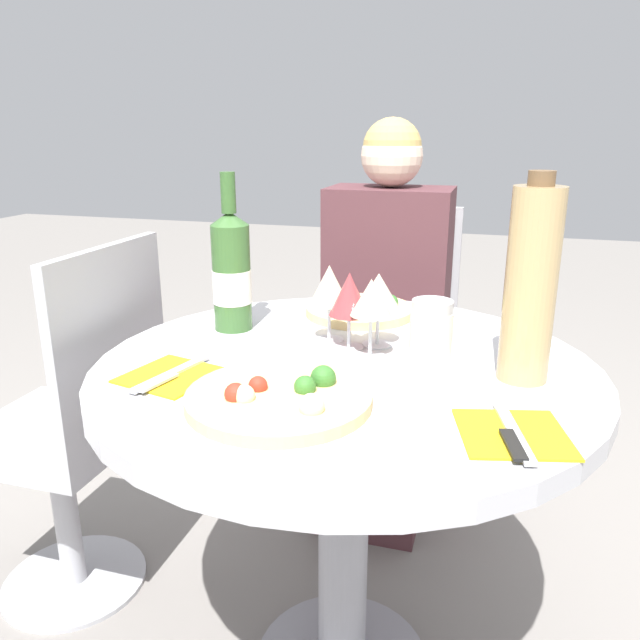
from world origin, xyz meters
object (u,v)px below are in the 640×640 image
at_px(dining_table, 345,425).
at_px(chair_behind_diner, 389,352).
at_px(seated_diner, 381,343).
at_px(chair_empty_side, 78,436).
at_px(tall_carafe, 531,285).
at_px(pizza_large, 280,397).
at_px(wine_bottle, 232,272).

xyz_separation_m(dining_table, chair_behind_diner, (-0.06, 0.83, -0.15)).
xyz_separation_m(seated_diner, chair_empty_side, (-0.60, -0.63, -0.08)).
height_order(dining_table, tall_carafe, tall_carafe).
xyz_separation_m(dining_table, pizza_large, (-0.05, -0.21, 0.14)).
height_order(dining_table, pizza_large, pizza_large).
bearing_deg(tall_carafe, seated_diner, 119.22).
relative_size(dining_table, chair_behind_diner, 1.05).
xyz_separation_m(seated_diner, pizza_large, (0.01, -0.89, 0.21)).
distance_m(pizza_large, tall_carafe, 0.46).
bearing_deg(chair_behind_diner, seated_diner, 90.00).
height_order(chair_behind_diner, wine_bottle, wine_bottle).
bearing_deg(chair_behind_diner, dining_table, 94.17).
distance_m(chair_empty_side, pizza_large, 0.73).
relative_size(seated_diner, tall_carafe, 3.27).
xyz_separation_m(seated_diner, tall_carafe, (0.37, -0.67, 0.37)).
bearing_deg(chair_behind_diner, chair_empty_side, 52.00).
relative_size(pizza_large, tall_carafe, 0.84).
height_order(dining_table, seated_diner, seated_diner).
height_order(seated_diner, wine_bottle, seated_diner).
distance_m(dining_table, chair_empty_side, 0.68).
bearing_deg(pizza_large, wine_bottle, 124.19).
height_order(chair_empty_side, wine_bottle, wine_bottle).
bearing_deg(seated_diner, dining_table, 95.06).
bearing_deg(tall_carafe, chair_behind_diner, 114.63).
xyz_separation_m(dining_table, chair_empty_side, (-0.67, 0.06, -0.15)).
bearing_deg(wine_bottle, pizza_large, -55.81).
height_order(dining_table, chair_empty_side, chair_empty_side).
bearing_deg(pizza_large, dining_table, 75.37).
height_order(dining_table, chair_behind_diner, chair_behind_diner).
height_order(wine_bottle, tall_carafe, tall_carafe).
distance_m(chair_empty_side, wine_bottle, 0.56).
bearing_deg(seated_diner, wine_bottle, 67.81).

